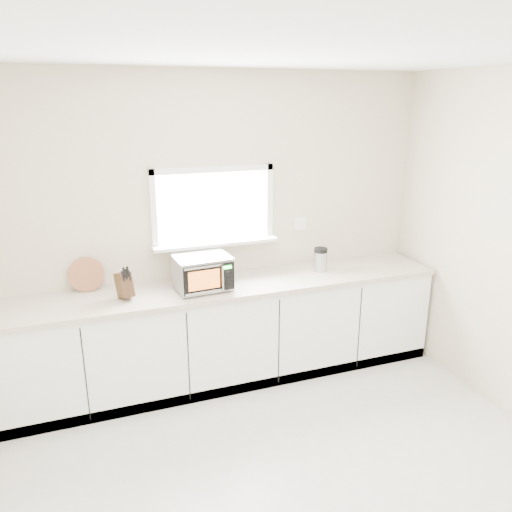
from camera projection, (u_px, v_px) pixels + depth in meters
name	position (u px, v px, depth m)	size (l,w,h in m)	color
back_wall	(213.00, 227.00, 4.45)	(4.00, 0.17, 2.70)	beige
cabinets	(225.00, 334.00, 4.46)	(3.92, 0.60, 0.88)	white
countertop	(224.00, 287.00, 4.32)	(3.92, 0.64, 0.04)	beige
microwave	(203.00, 272.00, 4.16)	(0.47, 0.39, 0.29)	black
knife_block	(124.00, 285.00, 3.97)	(0.15, 0.21, 0.28)	#442F18
cutting_board	(86.00, 275.00, 4.13)	(0.29, 0.29, 0.02)	#A56540
coffee_grinder	(320.00, 259.00, 4.63)	(0.15, 0.15, 0.22)	#A8AAB0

